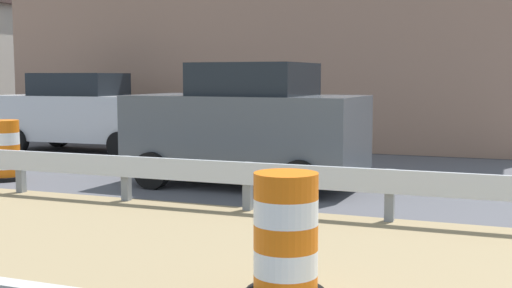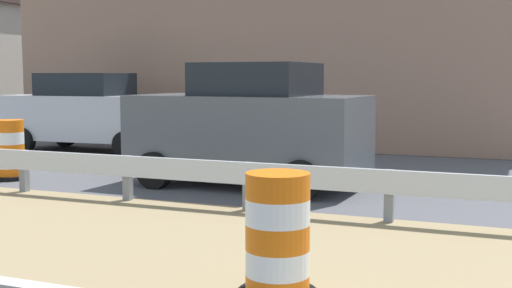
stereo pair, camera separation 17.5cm
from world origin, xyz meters
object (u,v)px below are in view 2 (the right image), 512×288
object	(u,v)px
traffic_barrel_nearest	(278,243)
car_lead_far_lane	(250,125)
traffic_barrel_close	(10,153)
car_distant_a	(91,113)

from	to	relation	value
traffic_barrel_nearest	car_lead_far_lane	world-z (taller)	car_lead_far_lane
traffic_barrel_close	car_distant_a	size ratio (longest dim) A/B	0.25
car_distant_a	car_lead_far_lane	bearing A→B (deg)	-31.99
car_lead_far_lane	car_distant_a	size ratio (longest dim) A/B	0.90
traffic_barrel_nearest	traffic_barrel_close	bearing A→B (deg)	58.01
traffic_barrel_nearest	car_distant_a	bearing A→B (deg)	43.57
traffic_barrel_nearest	traffic_barrel_close	world-z (taller)	traffic_barrel_close
car_distant_a	traffic_barrel_nearest	bearing A→B (deg)	-48.65
car_lead_far_lane	car_distant_a	xyz separation A→B (m)	(3.29, 5.74, -0.07)
traffic_barrel_close	car_distant_a	world-z (taller)	car_distant_a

